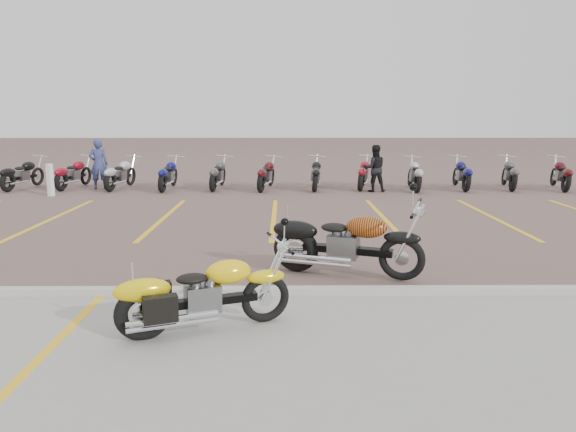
# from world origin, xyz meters

# --- Properties ---
(ground) EXTENTS (100.00, 100.00, 0.00)m
(ground) POSITION_xyz_m (0.00, 0.00, 0.00)
(ground) COLOR brown
(ground) RESTS_ON ground
(concrete_apron) EXTENTS (60.00, 5.00, 0.01)m
(concrete_apron) POSITION_xyz_m (0.00, -4.50, 0.01)
(concrete_apron) COLOR #9E9B93
(concrete_apron) RESTS_ON ground
(curb) EXTENTS (60.00, 0.18, 0.12)m
(curb) POSITION_xyz_m (0.00, -2.00, 0.06)
(curb) COLOR #ADAAA3
(curb) RESTS_ON ground
(parking_stripes) EXTENTS (38.00, 5.50, 0.01)m
(parking_stripes) POSITION_xyz_m (0.00, 4.00, 0.00)
(parking_stripes) COLOR gold
(parking_stripes) RESTS_ON ground
(apron_stripe) EXTENTS (0.12, 5.00, 0.00)m
(apron_stripe) POSITION_xyz_m (-2.30, -4.50, 0.01)
(apron_stripe) COLOR gold
(apron_stripe) RESTS_ON concrete_apron
(yellow_cruiser) EXTENTS (1.99, 0.86, 0.86)m
(yellow_cruiser) POSITION_xyz_m (-0.72, -3.32, 0.42)
(yellow_cruiser) COLOR black
(yellow_cruiser) RESTS_ON ground
(flame_cruiser) EXTENTS (2.33, 0.99, 1.00)m
(flame_cruiser) POSITION_xyz_m (1.19, -1.02, 0.50)
(flame_cruiser) COLOR black
(flame_cruiser) RESTS_ON ground
(person_a) EXTENTS (0.70, 0.55, 1.69)m
(person_a) POSITION_xyz_m (-6.01, 9.39, 0.84)
(person_a) COLOR navy
(person_a) RESTS_ON ground
(person_b) EXTENTS (0.77, 0.61, 1.53)m
(person_b) POSITION_xyz_m (3.21, 8.66, 0.76)
(person_b) COLOR black
(person_b) RESTS_ON ground
(bollard) EXTENTS (0.19, 0.19, 1.00)m
(bollard) POSITION_xyz_m (-6.99, 7.74, 0.50)
(bollard) COLOR white
(bollard) RESTS_ON ground
(bg_bike_row) EXTENTS (19.05, 2.07, 1.10)m
(bg_bike_row) POSITION_xyz_m (0.46, 9.37, 0.55)
(bg_bike_row) COLOR black
(bg_bike_row) RESTS_ON ground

